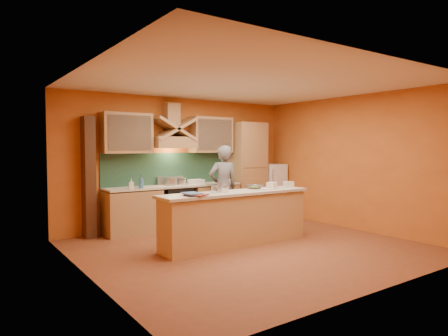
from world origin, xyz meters
TOP-DOWN VIEW (x-y plane):
  - floor at (0.00, 0.00)m, footprint 5.50×5.00m
  - ceiling at (0.00, 0.00)m, footprint 5.50×5.00m
  - wall_back at (0.00, 2.50)m, footprint 5.50×0.02m
  - wall_front at (0.00, -2.50)m, footprint 5.50×0.02m
  - wall_left at (-2.75, 0.00)m, footprint 0.02×5.00m
  - wall_right at (2.75, 0.00)m, footprint 0.02×5.00m
  - base_cabinet_left at (-1.25, 2.20)m, footprint 1.10×0.60m
  - base_cabinet_right at (0.65, 2.20)m, footprint 1.10×0.60m
  - counter_top at (-0.30, 2.20)m, footprint 3.00×0.62m
  - stove at (-0.30, 2.20)m, footprint 0.60×0.58m
  - backsplash at (-0.30, 2.48)m, footprint 3.00×0.03m
  - range_hood at (-0.30, 2.25)m, footprint 0.92×0.50m
  - hood_chimney at (-0.30, 2.35)m, footprint 0.30×0.30m
  - upper_cabinet_left at (-1.30, 2.33)m, footprint 1.00×0.35m
  - upper_cabinet_right at (0.70, 2.33)m, footprint 1.00×0.35m
  - pantry_column at (1.65, 2.20)m, footprint 0.80×0.60m
  - fridge at (2.40, 2.20)m, footprint 0.58×0.60m
  - trim_column_left at (-2.05, 2.35)m, footprint 0.20×0.30m
  - island_body at (-0.10, 0.30)m, footprint 2.80×0.55m
  - island_top at (-0.10, 0.30)m, footprint 2.90×0.62m
  - person at (0.54, 1.61)m, footprint 0.70×0.51m
  - pot_large at (-0.38, 2.21)m, footprint 0.32×0.32m
  - pot_small at (-0.13, 2.23)m, footprint 0.21×0.21m
  - soap_bottle_a at (-1.35, 2.00)m, footprint 0.11×0.11m
  - soap_bottle_b at (-1.14, 2.01)m, footprint 0.14×0.14m
  - bowl_back at (1.01, 2.07)m, footprint 0.26×0.26m
  - dish_rack at (0.16, 2.09)m, footprint 0.31×0.25m
  - book_lower at (-1.10, 0.12)m, footprint 0.36×0.41m
  - book_upper at (-1.17, 0.22)m, footprint 0.26×0.35m
  - jar_large at (-0.34, 0.39)m, footprint 0.14×0.14m
  - jar_small at (-0.54, 0.32)m, footprint 0.11×0.11m
  - kitchen_scale at (-0.37, 0.26)m, footprint 0.15×0.15m
  - mixing_bowl at (0.47, 0.48)m, footprint 0.33×0.33m
  - cloth at (0.59, 0.25)m, footprint 0.30×0.26m
  - grocery_bag_a at (0.74, 0.30)m, footprint 0.23×0.22m
  - grocery_bag_b at (1.22, 0.34)m, footprint 0.22×0.20m

SIDE VIEW (x-z plane):
  - floor at x=0.00m, z-range -0.01..0.01m
  - base_cabinet_left at x=-1.25m, z-range 0.00..0.86m
  - base_cabinet_right at x=0.65m, z-range 0.00..0.86m
  - island_body at x=-0.10m, z-range 0.00..0.88m
  - stove at x=-0.30m, z-range 0.00..0.90m
  - fridge at x=2.40m, z-range 0.00..1.30m
  - person at x=0.54m, z-range 0.00..1.76m
  - counter_top at x=-0.30m, z-range 0.88..0.92m
  - island_top at x=-0.10m, z-range 0.90..0.95m
  - cloth at x=0.59m, z-range 0.94..0.96m
  - bowl_back at x=1.01m, z-range 0.92..0.99m
  - book_lower at x=-1.10m, z-range 0.94..0.98m
  - pot_small at x=-0.13m, z-range 0.90..1.03m
  - dish_rack at x=0.16m, z-range 0.92..1.03m
  - book_upper at x=-1.17m, z-range 0.97..0.99m
  - mixing_bowl at x=0.47m, z-range 0.95..1.01m
  - pot_large at x=-0.38m, z-range 0.90..1.07m
  - kitchen_scale at x=-0.37m, z-range 0.95..1.04m
  - grocery_bag_b at x=1.22m, z-range 0.94..1.05m
  - grocery_bag_a at x=0.74m, z-range 0.95..1.07m
  - jar_small at x=-0.54m, z-range 0.95..1.07m
  - soap_bottle_a at x=-1.35m, z-range 0.92..1.11m
  - jar_large at x=-0.34m, z-range 0.95..1.11m
  - soap_bottle_b at x=-1.14m, z-range 0.92..1.18m
  - pantry_column at x=1.65m, z-range 0.00..2.30m
  - trim_column_left at x=-2.05m, z-range 0.00..2.30m
  - backsplash at x=-0.30m, z-range 0.90..1.60m
  - wall_back at x=0.00m, z-range 0.00..2.80m
  - wall_front at x=0.00m, z-range 0.00..2.80m
  - wall_left at x=-2.75m, z-range 0.00..2.80m
  - wall_right at x=2.75m, z-range 0.00..2.80m
  - range_hood at x=-0.30m, z-range 1.70..1.94m
  - upper_cabinet_left at x=-1.30m, z-range 1.60..2.40m
  - upper_cabinet_right at x=0.70m, z-range 1.60..2.40m
  - hood_chimney at x=-0.30m, z-range 2.15..2.65m
  - ceiling at x=0.00m, z-range 2.79..2.80m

